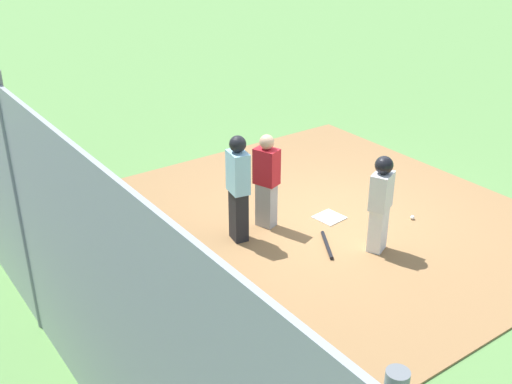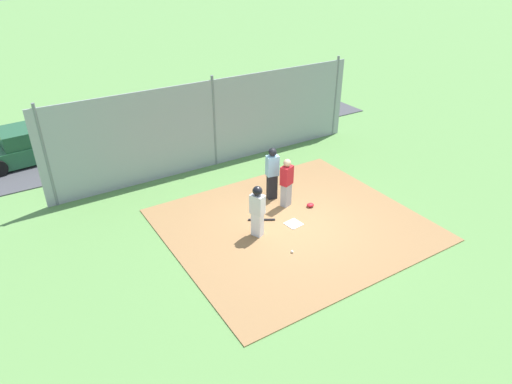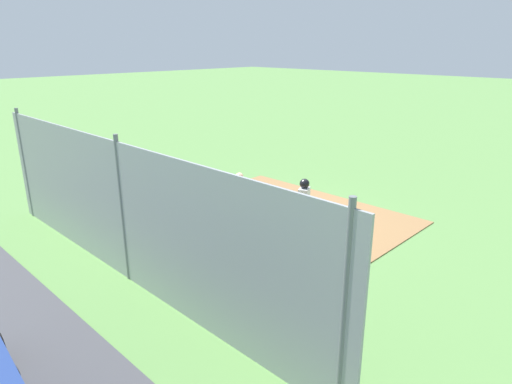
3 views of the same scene
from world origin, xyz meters
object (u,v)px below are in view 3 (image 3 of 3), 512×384
(catcher, at_px, (240,198))
(runner, at_px, (304,202))
(catcher_mask, at_px, (238,213))
(umpire, at_px, (226,201))
(home_plate, at_px, (274,219))
(baseball, at_px, (319,216))
(baseball_bat, at_px, (276,231))

(catcher, height_order, runner, catcher)
(catcher_mask, bearing_deg, umpire, -57.43)
(catcher, bearing_deg, home_plate, -42.63)
(baseball, bearing_deg, catcher, -121.39)
(home_plate, xyz_separation_m, catcher_mask, (-1.04, -0.53, 0.05))
(catcher, relative_size, catcher_mask, 6.68)
(home_plate, relative_size, catcher_mask, 1.83)
(home_plate, relative_size, baseball_bat, 0.55)
(runner, height_order, baseball, runner)
(catcher, relative_size, umpire, 0.91)
(runner, xyz_separation_m, catcher_mask, (-2.24, -0.43, -0.82))
(home_plate, height_order, catcher_mask, catcher_mask)
(runner, xyz_separation_m, baseball_bat, (-0.51, -0.57, -0.85))
(catcher_mask, bearing_deg, baseball, 40.85)
(home_plate, relative_size, catcher, 0.27)
(runner, distance_m, baseball, 1.52)
(home_plate, xyz_separation_m, baseball, (0.87, 1.11, 0.03))
(umpire, distance_m, baseball_bat, 1.68)
(runner, relative_size, baseball, 21.15)
(umpire, bearing_deg, baseball_bat, -35.32)
(baseball_bat, distance_m, baseball, 1.79)
(umpire, bearing_deg, runner, -33.77)
(catcher, bearing_deg, catcher_mask, 31.46)
(catcher, distance_m, baseball_bat, 1.43)
(baseball_bat, xyz_separation_m, catcher_mask, (-1.74, 0.14, 0.03))
(umpire, relative_size, baseball, 23.77)
(catcher, bearing_deg, baseball_bat, -92.26)
(home_plate, distance_m, catcher_mask, 1.17)
(catcher, distance_m, runner, 1.88)
(runner, distance_m, catcher_mask, 2.43)
(catcher, bearing_deg, baseball, -50.80)
(catcher, xyz_separation_m, baseball_bat, (1.13, 0.35, -0.80))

